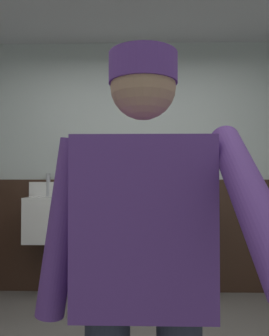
# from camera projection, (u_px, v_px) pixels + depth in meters

# --- Properties ---
(wall_back) EXTENTS (4.56, 0.12, 2.65)m
(wall_back) POSITION_uv_depth(u_px,v_px,m) (135.00, 166.00, 3.51)
(wall_back) COLOR silver
(wall_back) RESTS_ON ground_plane
(wainscot_band_back) EXTENTS (3.96, 0.03, 1.18)m
(wainscot_band_back) POSITION_uv_depth(u_px,v_px,m) (134.00, 235.00, 3.42)
(wainscot_band_back) COLOR #382319
(wainscot_band_back) RESTS_ON ground_plane
(urinal_left) EXTENTS (0.40, 0.34, 1.24)m
(urinal_left) POSITION_uv_depth(u_px,v_px,m) (45.00, 219.00, 3.30)
(urinal_left) COLOR white
(urinal_left) RESTS_ON ground_plane
(urinal_middle) EXTENTS (0.40, 0.34, 1.24)m
(urinal_middle) POSITION_uv_depth(u_px,v_px,m) (118.00, 219.00, 3.28)
(urinal_middle) COLOR white
(urinal_middle) RESTS_ON ground_plane
(urinal_right) EXTENTS (0.40, 0.34, 1.24)m
(urinal_right) POSITION_uv_depth(u_px,v_px,m) (192.00, 219.00, 3.27)
(urinal_right) COLOR white
(urinal_right) RESTS_ON ground_plane
(privacy_divider_panel) EXTENTS (0.04, 0.40, 0.90)m
(privacy_divider_panel) POSITION_uv_depth(u_px,v_px,m) (80.00, 202.00, 3.22)
(privacy_divider_panel) COLOR #4C4C51
(person) EXTENTS (0.63, 0.60, 1.59)m
(person) POSITION_uv_depth(u_px,v_px,m) (143.00, 269.00, 0.99)
(person) COLOR #2D3342
(person) RESTS_ON ground_plane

